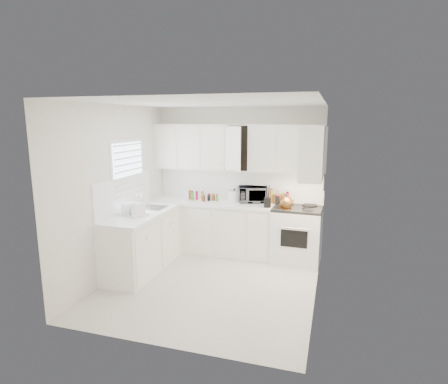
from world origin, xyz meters
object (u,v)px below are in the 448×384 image
at_px(rice_cooker, 234,195).
at_px(dish_rack, 133,208).
at_px(microwave, 253,193).
at_px(stove, 297,227).
at_px(utensil_crock, 268,196).
at_px(tea_kettle, 286,202).

xyz_separation_m(rice_cooker, dish_rack, (-1.21, -1.40, -0.01)).
distance_m(microwave, dish_rack, 2.11).
height_order(microwave, dish_rack, microwave).
height_order(rice_cooker, dish_rack, rice_cooker).
bearing_deg(stove, dish_rack, -149.90).
relative_size(stove, dish_rack, 3.14).
relative_size(microwave, rice_cooker, 2.18).
relative_size(utensil_crock, dish_rack, 1.00).
relative_size(tea_kettle, rice_cooker, 1.22).
xyz_separation_m(rice_cooker, utensil_crock, (0.65, -0.30, 0.08)).
height_order(tea_kettle, utensil_crock, utensil_crock).
xyz_separation_m(stove, microwave, (-0.80, 0.19, 0.51)).
height_order(tea_kettle, rice_cooker, tea_kettle).
height_order(utensil_crock, dish_rack, utensil_crock).
distance_m(utensil_crock, dish_rack, 2.17).
bearing_deg(dish_rack, rice_cooker, 67.70).
bearing_deg(microwave, stove, -32.67).
relative_size(microwave, dish_rack, 1.28).
relative_size(rice_cooker, dish_rack, 0.59).
distance_m(stove, utensil_crock, 0.74).
distance_m(stove, rice_cooker, 1.23).
distance_m(microwave, rice_cooker, 0.34).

